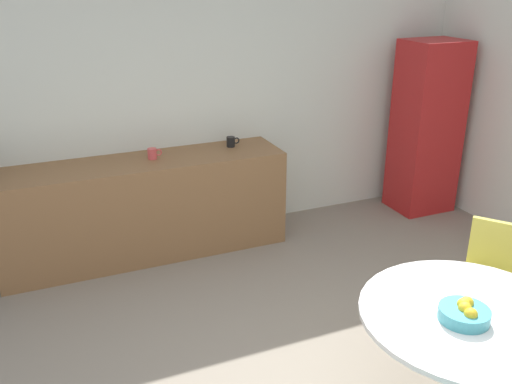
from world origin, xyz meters
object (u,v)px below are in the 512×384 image
(locker_cabinet, at_px, (426,128))
(mug_white, at_px, (231,142))
(mug_green, at_px, (153,154))
(round_table, at_px, (467,332))
(chair_yellow, at_px, (493,267))
(fruit_bowl, at_px, (465,313))

(locker_cabinet, distance_m, mug_white, 2.14)
(locker_cabinet, relative_size, mug_green, 14.02)
(round_table, xyz_separation_m, mug_green, (-1.08, 2.78, 0.34))
(mug_white, distance_m, mug_green, 0.77)
(locker_cabinet, bearing_deg, mug_green, 177.60)
(chair_yellow, bearing_deg, mug_green, 131.11)
(locker_cabinet, bearing_deg, mug_white, 174.86)
(chair_yellow, bearing_deg, locker_cabinet, 63.65)
(round_table, relative_size, chair_yellow, 1.44)
(chair_yellow, relative_size, mug_white, 6.43)
(mug_green, bearing_deg, chair_yellow, -48.89)
(locker_cabinet, xyz_separation_m, round_table, (-1.82, -2.66, -0.29))
(locker_cabinet, height_order, round_table, locker_cabinet)
(chair_yellow, xyz_separation_m, mug_green, (-1.89, 2.16, 0.43))
(round_table, xyz_separation_m, mug_white, (-0.31, 2.85, 0.34))
(round_table, bearing_deg, mug_green, 111.24)
(round_table, height_order, fruit_bowl, fruit_bowl)
(round_table, distance_m, mug_green, 3.00)
(round_table, distance_m, chair_yellow, 1.02)
(round_table, bearing_deg, chair_yellow, 37.38)
(fruit_bowl, distance_m, mug_green, 2.99)
(round_table, relative_size, mug_green, 9.26)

